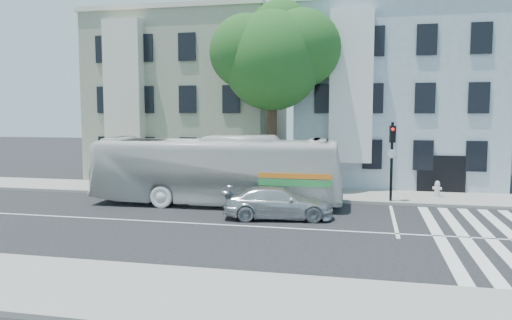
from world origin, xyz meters
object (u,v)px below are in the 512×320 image
(fire_hydrant, at_px, (437,188))
(sedan, at_px, (278,203))
(bus, at_px, (216,170))
(traffic_signal, at_px, (392,151))

(fire_hydrant, bearing_deg, sedan, -138.48)
(bus, height_order, traffic_signal, traffic_signal)
(bus, relative_size, fire_hydrant, 14.90)
(sedan, xyz_separation_m, traffic_signal, (4.96, 4.58, 1.98))
(fire_hydrant, bearing_deg, traffic_signal, -141.03)
(bus, height_order, sedan, bus)
(bus, height_order, fire_hydrant, bus)
(fire_hydrant, bearing_deg, bus, -159.73)
(traffic_signal, bearing_deg, sedan, -152.68)
(bus, distance_m, sedan, 4.49)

